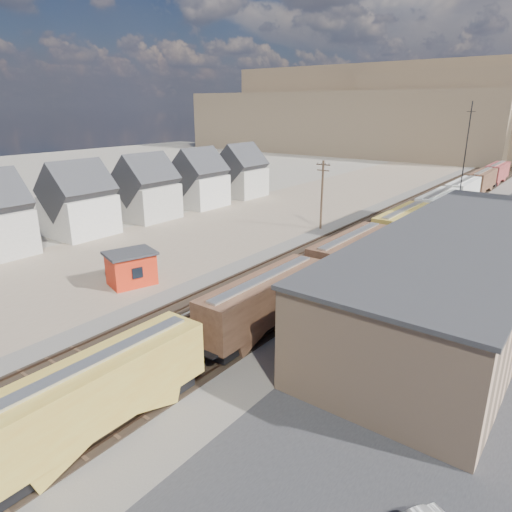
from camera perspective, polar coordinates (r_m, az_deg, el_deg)
The scene contains 10 objects.
ground at distance 33.09m, azimuth -16.31°, elevation -14.25°, with size 300.00×300.00×0.00m, color #6B6356.
ballast_bed at distance 71.95m, azimuth 17.12°, elevation 3.54°, with size 18.00×200.00×0.06m, color #4C4742.
dirt_yard at distance 72.74m, azimuth -0.66°, elevation 4.51°, with size 24.00×180.00×0.03m, color #766451.
rail_tracks at distance 72.11m, azimuth 16.72°, elevation 3.68°, with size 11.40×200.00×0.24m.
freight_train at distance 69.22m, azimuth 19.97°, elevation 5.04°, with size 3.00×119.74×4.46m.
warehouse at distance 43.88m, azimuth 24.26°, elevation -1.62°, with size 12.40×40.40×7.25m.
utility_pole_north at distance 67.08m, azimuth 8.25°, elevation 7.75°, with size 2.20×0.32×10.00m.
radio_mast at distance 78.21m, azimuth 24.57°, elevation 10.64°, with size 1.20×0.16×18.00m.
townhouse_row at distance 71.53m, azimuth -17.25°, elevation 6.99°, with size 8.15×68.16×10.47m.
maintenance_shed at distance 47.80m, azimuth -15.34°, elevation -1.43°, with size 4.91×5.62×3.48m.
Camera 1 is at (23.26, -15.83, 17.42)m, focal length 32.00 mm.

